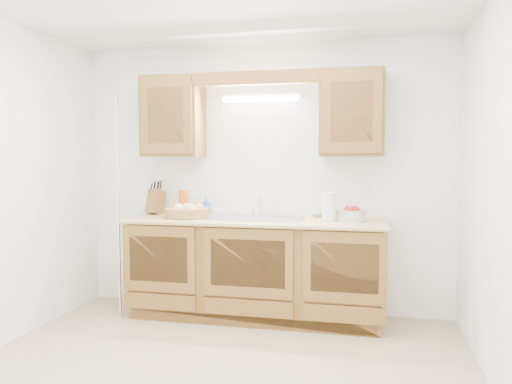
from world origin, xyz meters
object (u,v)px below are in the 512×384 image
(paper_towel, at_px, (329,207))
(fruit_basket, at_px, (187,211))
(knife_block, at_px, (156,201))
(apple_bowl, at_px, (351,214))

(paper_towel, bearing_deg, fruit_basket, -178.09)
(knife_block, bearing_deg, paper_towel, 7.64)
(fruit_basket, distance_m, knife_block, 0.45)
(fruit_basket, relative_size, apple_bowl, 1.68)
(fruit_basket, xyz_separation_m, knife_block, (-0.40, 0.20, 0.07))
(fruit_basket, bearing_deg, apple_bowl, 1.96)
(knife_block, relative_size, apple_bowl, 1.23)
(knife_block, distance_m, apple_bowl, 1.88)
(apple_bowl, bearing_deg, paper_towel, -177.71)
(fruit_basket, relative_size, paper_towel, 1.58)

